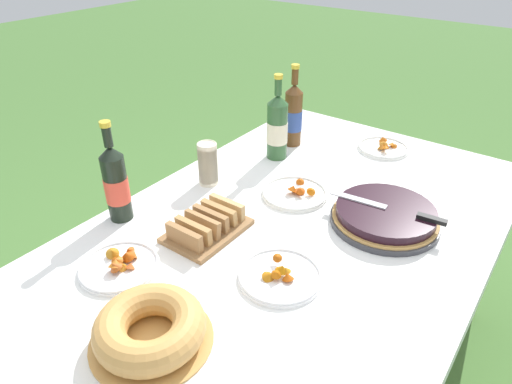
% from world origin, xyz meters
% --- Properties ---
extents(garden_table, '(1.87, 1.12, 0.77)m').
position_xyz_m(garden_table, '(0.00, 0.00, 0.71)').
color(garden_table, brown).
rests_on(garden_table, ground_plane).
extents(tablecloth, '(1.88, 1.13, 0.10)m').
position_xyz_m(tablecloth, '(0.00, 0.00, 0.76)').
color(tablecloth, white).
rests_on(tablecloth, garden_table).
extents(berry_tart, '(0.35, 0.35, 0.06)m').
position_xyz_m(berry_tart, '(0.22, -0.23, 0.81)').
color(berry_tart, '#38383D').
rests_on(berry_tart, tablecloth).
extents(serving_knife, '(0.06, 0.38, 0.01)m').
position_xyz_m(serving_knife, '(0.23, -0.26, 0.84)').
color(serving_knife, silver).
rests_on(serving_knife, berry_tart).
extents(bundt_cake, '(0.29, 0.29, 0.09)m').
position_xyz_m(bundt_cake, '(-0.56, 0.02, 0.82)').
color(bundt_cake, tan).
rests_on(bundt_cake, tablecloth).
extents(cup_stack, '(0.07, 0.07, 0.16)m').
position_xyz_m(cup_stack, '(0.08, 0.41, 0.86)').
color(cup_stack, beige).
rests_on(cup_stack, tablecloth).
extents(cider_bottle_green, '(0.09, 0.09, 0.35)m').
position_xyz_m(cider_bottle_green, '(0.41, 0.32, 0.91)').
color(cider_bottle_green, '#2D562D').
rests_on(cider_bottle_green, tablecloth).
extents(cider_bottle_amber, '(0.08, 0.08, 0.35)m').
position_xyz_m(cider_bottle_amber, '(0.56, 0.34, 0.91)').
color(cider_bottle_amber, brown).
rests_on(cider_bottle_amber, tablecloth).
extents(juice_bottle_red, '(0.08, 0.08, 0.34)m').
position_xyz_m(juice_bottle_red, '(-0.26, 0.49, 0.91)').
color(juice_bottle_red, black).
rests_on(juice_bottle_red, tablecloth).
extents(snack_plate_near, '(0.21, 0.21, 0.05)m').
position_xyz_m(snack_plate_near, '(0.74, -0.01, 0.79)').
color(snack_plate_near, white).
rests_on(snack_plate_near, tablecloth).
extents(snack_plate_left, '(0.24, 0.24, 0.05)m').
position_xyz_m(snack_plate_left, '(-0.20, -0.10, 0.79)').
color(snack_plate_left, white).
rests_on(snack_plate_left, tablecloth).
extents(snack_plate_right, '(0.24, 0.24, 0.05)m').
position_xyz_m(snack_plate_right, '(0.20, 0.10, 0.79)').
color(snack_plate_right, white).
rests_on(snack_plate_right, tablecloth).
extents(snack_plate_far, '(0.23, 0.23, 0.06)m').
position_xyz_m(snack_plate_far, '(-0.43, 0.29, 0.79)').
color(snack_plate_far, white).
rests_on(snack_plate_far, tablecloth).
extents(bread_board, '(0.26, 0.18, 0.07)m').
position_xyz_m(bread_board, '(-0.16, 0.20, 0.81)').
color(bread_board, olive).
rests_on(bread_board, tablecloth).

